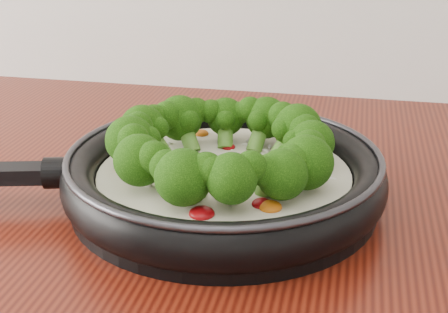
# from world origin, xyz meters

# --- Properties ---
(skillet) EXTENTS (0.54, 0.40, 0.09)m
(skillet) POSITION_xyz_m (0.01, 1.09, 0.94)
(skillet) COLOR black
(skillet) RESTS_ON counter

